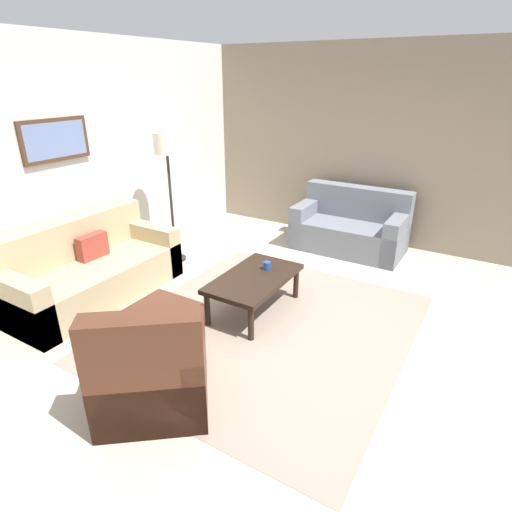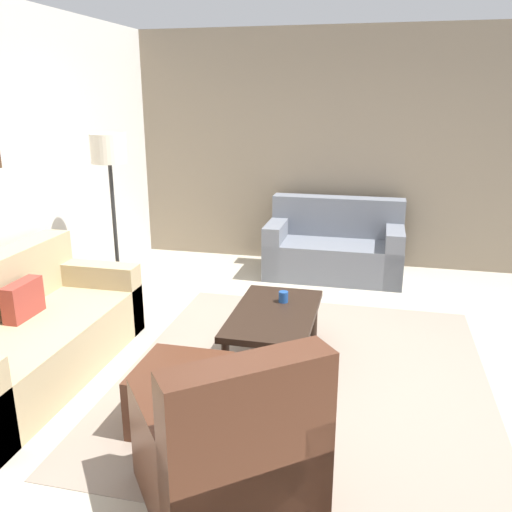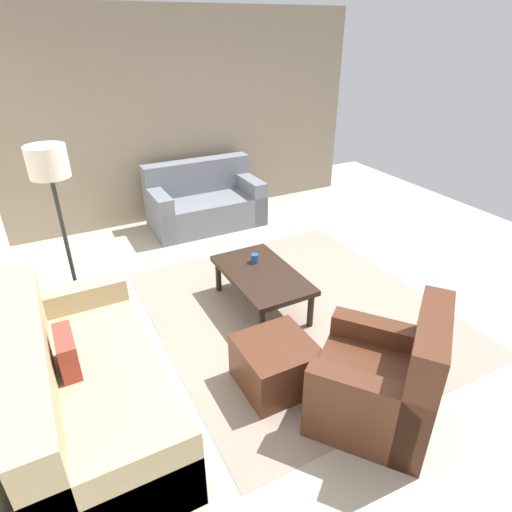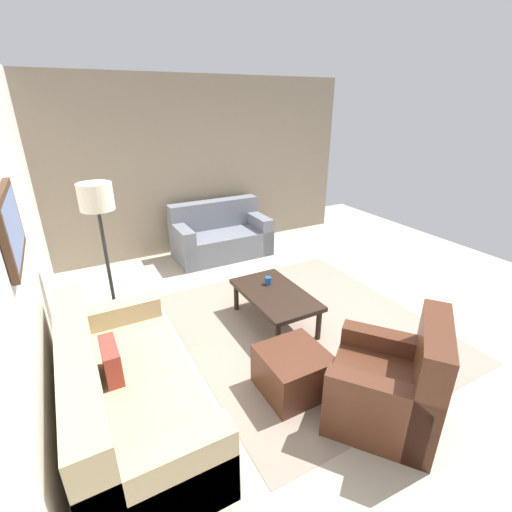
# 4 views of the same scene
# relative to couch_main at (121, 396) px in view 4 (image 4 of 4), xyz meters

# --- Properties ---
(ground_plane) EXTENTS (8.00, 8.00, 0.00)m
(ground_plane) POSITION_rel_couch_main_xyz_m (0.46, -2.10, -0.30)
(ground_plane) COLOR #B2A893
(rear_partition) EXTENTS (6.00, 0.12, 2.80)m
(rear_partition) POSITION_rel_couch_main_xyz_m (0.46, 0.50, 1.10)
(rear_partition) COLOR silver
(rear_partition) RESTS_ON ground_plane
(stone_feature_panel) EXTENTS (0.12, 5.20, 2.80)m
(stone_feature_panel) POSITION_rel_couch_main_xyz_m (3.46, -2.10, 1.10)
(stone_feature_panel) COLOR gray
(stone_feature_panel) RESTS_ON ground_plane
(area_rug) EXTENTS (2.99, 2.69, 0.01)m
(area_rug) POSITION_rel_couch_main_xyz_m (0.46, -2.10, -0.29)
(area_rug) COLOR gray
(area_rug) RESTS_ON ground_plane
(couch_main) EXTENTS (1.97, 0.91, 0.88)m
(couch_main) POSITION_rel_couch_main_xyz_m (0.00, 0.00, 0.00)
(couch_main) COLOR tan
(couch_main) RESTS_ON ground_plane
(couch_loveseat) EXTENTS (0.82, 1.54, 0.88)m
(couch_loveseat) POSITION_rel_couch_main_xyz_m (2.94, -2.09, 0.00)
(couch_loveseat) COLOR slate
(couch_loveseat) RESTS_ON ground_plane
(armchair_leather) EXTENTS (1.12, 1.12, 0.95)m
(armchair_leather) POSITION_rel_couch_main_xyz_m (-0.96, -1.92, 0.01)
(armchair_leather) COLOR #4C2819
(armchair_leather) RESTS_ON ground_plane
(ottoman) EXTENTS (0.56, 0.56, 0.40)m
(ottoman) POSITION_rel_couch_main_xyz_m (-0.31, -1.41, -0.10)
(ottoman) COLOR #4C2819
(ottoman) RESTS_ON ground_plane
(coffee_table) EXTENTS (1.10, 0.64, 0.41)m
(coffee_table) POSITION_rel_couch_main_xyz_m (0.68, -1.82, 0.06)
(coffee_table) COLOR black
(coffee_table) RESTS_ON ground_plane
(cup) EXTENTS (0.08, 0.08, 0.09)m
(cup) POSITION_rel_couch_main_xyz_m (0.89, -1.85, 0.16)
(cup) COLOR #1E478C
(cup) RESTS_ON coffee_table
(lamp_standing) EXTENTS (0.32, 0.32, 1.71)m
(lamp_standing) POSITION_rel_couch_main_xyz_m (1.28, -0.17, 1.11)
(lamp_standing) COLOR black
(lamp_standing) RESTS_ON ground_plane
(framed_artwork) EXTENTS (0.81, 0.04, 0.45)m
(framed_artwork) POSITION_rel_couch_main_xyz_m (0.18, 0.42, 1.41)
(framed_artwork) COLOR #472D1C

